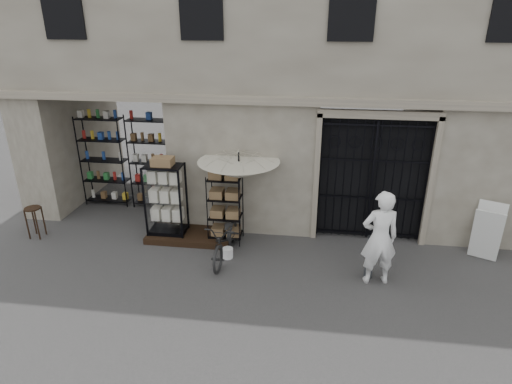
# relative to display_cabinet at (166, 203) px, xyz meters

# --- Properties ---
(ground) EXTENTS (80.00, 80.00, 0.00)m
(ground) POSITION_rel_display_cabinet_xyz_m (2.92, -1.52, -0.90)
(ground) COLOR black
(ground) RESTS_ON ground
(main_building) EXTENTS (14.00, 4.00, 9.00)m
(main_building) POSITION_rel_display_cabinet_xyz_m (2.92, 2.48, 3.60)
(main_building) COLOR gray
(main_building) RESTS_ON ground
(shop_recess) EXTENTS (3.00, 1.70, 3.00)m
(shop_recess) POSITION_rel_display_cabinet_xyz_m (-1.58, 1.28, 0.60)
(shop_recess) COLOR black
(shop_recess) RESTS_ON ground
(shop_shelving) EXTENTS (2.70, 0.50, 2.50)m
(shop_shelving) POSITION_rel_display_cabinet_xyz_m (-1.63, 1.78, 0.35)
(shop_shelving) COLOR black
(shop_shelving) RESTS_ON ground
(iron_gate) EXTENTS (2.50, 0.21, 3.00)m
(iron_gate) POSITION_rel_display_cabinet_xyz_m (4.67, 0.76, 0.60)
(iron_gate) COLOR black
(iron_gate) RESTS_ON ground
(step_platform) EXTENTS (2.00, 0.90, 0.15)m
(step_platform) POSITION_rel_display_cabinet_xyz_m (0.52, 0.03, -0.83)
(step_platform) COLOR black
(step_platform) RESTS_ON ground
(display_cabinet) EXTENTS (0.90, 0.63, 1.82)m
(display_cabinet) POSITION_rel_display_cabinet_xyz_m (0.00, 0.00, 0.00)
(display_cabinet) COLOR black
(display_cabinet) RESTS_ON step_platform
(wire_rack) EXTENTS (0.86, 0.74, 1.67)m
(wire_rack) POSITION_rel_display_cabinet_xyz_m (1.39, 0.06, -0.09)
(wire_rack) COLOR black
(wire_rack) RESTS_ON ground
(market_umbrella) EXTENTS (2.10, 2.12, 2.60)m
(market_umbrella) POSITION_rel_display_cabinet_xyz_m (1.71, 0.12, 0.97)
(market_umbrella) COLOR black
(market_umbrella) RESTS_ON ground
(white_bucket) EXTENTS (0.27, 0.27, 0.23)m
(white_bucket) POSITION_rel_display_cabinet_xyz_m (1.58, -0.71, -0.79)
(white_bucket) COLOR white
(white_bucket) RESTS_ON ground
(bicycle) EXTENTS (0.69, 0.97, 1.77)m
(bicycle) POSITION_rel_display_cabinet_xyz_m (1.55, -0.72, -0.90)
(bicycle) COLOR black
(bicycle) RESTS_ON ground
(wooden_stool) EXTENTS (0.47, 0.47, 0.77)m
(wooden_stool) POSITION_rel_display_cabinet_xyz_m (-3.14, -0.38, -0.50)
(wooden_stool) COLOR black
(wooden_stool) RESTS_ON ground
(steel_bollard) EXTENTS (0.22, 0.22, 0.91)m
(steel_bollard) POSITION_rel_display_cabinet_xyz_m (4.55, -1.06, -0.45)
(steel_bollard) COLOR slate
(steel_bollard) RESTS_ON ground
(shopkeeper) EXTENTS (1.03, 2.04, 0.47)m
(shopkeeper) POSITION_rel_display_cabinet_xyz_m (4.67, -1.20, -0.90)
(shopkeeper) COLOR white
(shopkeeper) RESTS_ON ground
(easel_sign) EXTENTS (0.79, 0.84, 1.21)m
(easel_sign) POSITION_rel_display_cabinet_xyz_m (7.11, 0.05, -0.28)
(easel_sign) COLOR silver
(easel_sign) RESTS_ON ground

